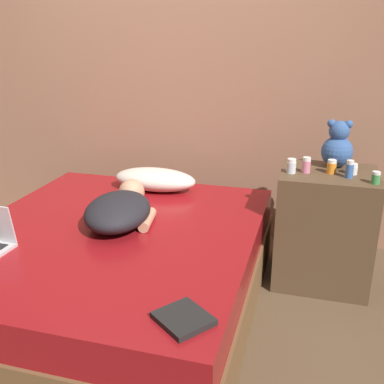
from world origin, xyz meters
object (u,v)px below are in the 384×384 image
(bottle_blue, at_px, (350,169))
(pillow, at_px, (155,179))
(bottle_green, at_px, (376,178))
(bottle_white, at_px, (353,169))
(bottle_orange, at_px, (332,167))
(bottle_clear, at_px, (291,166))
(bottle_pink, at_px, (306,165))
(teddy_bear, at_px, (338,147))
(person_lying, at_px, (120,209))
(book, at_px, (183,319))

(bottle_blue, bearing_deg, pillow, 172.05)
(bottle_green, distance_m, bottle_white, 0.18)
(bottle_orange, distance_m, bottle_green, 0.26)
(bottle_clear, distance_m, bottle_white, 0.35)
(pillow, xyz_separation_m, bottle_white, (1.25, -0.10, 0.20))
(bottle_pink, bearing_deg, teddy_bear, 45.59)
(bottle_white, bearing_deg, person_lying, -158.91)
(bottle_green, bearing_deg, person_lying, -166.12)
(book, bearing_deg, bottle_white, 63.22)
(person_lying, distance_m, bottle_clear, 1.01)
(person_lying, bearing_deg, bottle_clear, 15.17)
(book, bearing_deg, person_lying, 127.54)
(bottle_orange, height_order, bottle_white, bottle_orange)
(pillow, relative_size, bottle_blue, 5.59)
(bottle_orange, bearing_deg, pillow, 174.49)
(bottle_orange, bearing_deg, bottle_clear, -165.85)
(pillow, bearing_deg, bottle_blue, -7.95)
(bottle_blue, bearing_deg, person_lying, -161.67)
(pillow, relative_size, bottle_pink, 6.19)
(bottle_green, height_order, book, bottle_green)
(bottle_pink, xyz_separation_m, bottle_white, (0.26, 0.04, -0.01))
(teddy_bear, distance_m, bottle_white, 0.19)
(pillow, bearing_deg, bottle_clear, -10.37)
(bottle_clear, distance_m, bottle_blue, 0.32)
(bottle_pink, height_order, bottle_blue, bottle_blue)
(teddy_bear, height_order, bottle_clear, teddy_bear)
(bottle_clear, xyz_separation_m, bottle_blue, (0.32, -0.01, 0.01))
(bottle_pink, distance_m, bottle_blue, 0.24)
(person_lying, distance_m, bottle_orange, 1.24)
(bottle_pink, distance_m, bottle_clear, 0.09)
(person_lying, bearing_deg, bottle_blue, 9.04)
(pillow, height_order, person_lying, person_lying)
(bottle_blue, bearing_deg, bottle_white, 73.15)
(bottle_blue, relative_size, book, 0.39)
(person_lying, relative_size, bottle_blue, 6.65)
(bottle_clear, xyz_separation_m, book, (-0.30, -1.20, -0.28))
(bottle_white, bearing_deg, bottle_pink, -171.55)
(bottle_orange, relative_size, bottle_pink, 0.88)
(bottle_pink, bearing_deg, bottle_white, 8.45)
(teddy_bear, distance_m, bottle_orange, 0.17)
(bottle_green, xyz_separation_m, book, (-0.75, -1.12, -0.27))
(bottle_blue, xyz_separation_m, bottle_white, (0.02, 0.08, -0.02))
(teddy_bear, distance_m, bottle_blue, 0.23)
(bottle_green, distance_m, book, 1.38)
(bottle_clear, bearing_deg, person_lying, -155.55)
(pillow, bearing_deg, teddy_bear, 1.90)
(bottle_green, distance_m, bottle_pink, 0.39)
(pillow, bearing_deg, book, -65.92)
(person_lying, xyz_separation_m, bottle_green, (1.36, 0.33, 0.20))
(teddy_bear, xyz_separation_m, bottle_white, (0.09, -0.13, -0.09))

